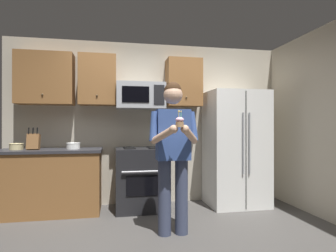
{
  "coord_description": "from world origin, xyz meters",
  "views": [
    {
      "loc": [
        -0.54,
        -2.9,
        1.24
      ],
      "look_at": [
        0.06,
        0.29,
        1.25
      ],
      "focal_mm": 30.23,
      "sensor_mm": 36.0,
      "label": 1
    }
  ],
  "objects_px": {
    "bowl_small_colored": "(16,146)",
    "person": "(173,148)",
    "oven_range": "(141,178)",
    "bowl_large_white": "(73,146)",
    "microwave": "(141,96)",
    "refrigerator": "(236,148)",
    "cupcake": "(180,122)",
    "knife_block": "(33,142)"
  },
  "relations": [
    {
      "from": "oven_range",
      "to": "bowl_large_white",
      "type": "xyz_separation_m",
      "value": [
        -0.98,
        0.01,
        0.51
      ]
    },
    {
      "from": "bowl_small_colored",
      "to": "person",
      "type": "distance_m",
      "value": 2.31
    },
    {
      "from": "microwave",
      "to": "bowl_large_white",
      "type": "relative_size",
      "value": 3.79
    },
    {
      "from": "refrigerator",
      "to": "bowl_large_white",
      "type": "relative_size",
      "value": 9.23
    },
    {
      "from": "refrigerator",
      "to": "bowl_large_white",
      "type": "distance_m",
      "value": 2.49
    },
    {
      "from": "person",
      "to": "cupcake",
      "type": "xyz_separation_m",
      "value": [
        -0.0,
        -0.33,
        0.3
      ]
    },
    {
      "from": "oven_range",
      "to": "microwave",
      "type": "height_order",
      "value": "microwave"
    },
    {
      "from": "oven_range",
      "to": "bowl_small_colored",
      "type": "xyz_separation_m",
      "value": [
        -1.75,
        0.03,
        0.5
      ]
    },
    {
      "from": "bowl_large_white",
      "to": "cupcake",
      "type": "distance_m",
      "value": 1.92
    },
    {
      "from": "bowl_large_white",
      "to": "person",
      "type": "distance_m",
      "value": 1.66
    },
    {
      "from": "knife_block",
      "to": "cupcake",
      "type": "xyz_separation_m",
      "value": [
        1.78,
        -1.38,
        0.26
      ]
    },
    {
      "from": "cupcake",
      "to": "oven_range",
      "type": "bearing_deg",
      "value": 100.83
    },
    {
      "from": "bowl_large_white",
      "to": "microwave",
      "type": "bearing_deg",
      "value": 6.36
    },
    {
      "from": "bowl_small_colored",
      "to": "cupcake",
      "type": "xyz_separation_m",
      "value": [
        2.02,
        -1.44,
        0.33
      ]
    },
    {
      "from": "bowl_large_white",
      "to": "person",
      "type": "height_order",
      "value": "person"
    },
    {
      "from": "microwave",
      "to": "knife_block",
      "type": "xyz_separation_m",
      "value": [
        -1.51,
        -0.15,
        -0.69
      ]
    },
    {
      "from": "bowl_large_white",
      "to": "person",
      "type": "bearing_deg",
      "value": -40.89
    },
    {
      "from": "refrigerator",
      "to": "cupcake",
      "type": "height_order",
      "value": "refrigerator"
    },
    {
      "from": "oven_range",
      "to": "bowl_small_colored",
      "type": "relative_size",
      "value": 4.9
    },
    {
      "from": "knife_block",
      "to": "cupcake",
      "type": "distance_m",
      "value": 2.26
    },
    {
      "from": "microwave",
      "to": "cupcake",
      "type": "height_order",
      "value": "microwave"
    },
    {
      "from": "oven_range",
      "to": "knife_block",
      "type": "height_order",
      "value": "knife_block"
    },
    {
      "from": "refrigerator",
      "to": "bowl_small_colored",
      "type": "bearing_deg",
      "value": 178.71
    },
    {
      "from": "cupcake",
      "to": "refrigerator",
      "type": "bearing_deg",
      "value": 47.95
    },
    {
      "from": "oven_range",
      "to": "person",
      "type": "xyz_separation_m",
      "value": [
        0.27,
        -1.08,
        0.53
      ]
    },
    {
      "from": "refrigerator",
      "to": "knife_block",
      "type": "xyz_separation_m",
      "value": [
        -3.01,
        0.01,
        0.13
      ]
    },
    {
      "from": "bowl_large_white",
      "to": "person",
      "type": "xyz_separation_m",
      "value": [
        1.25,
        -1.09,
        0.03
      ]
    },
    {
      "from": "oven_range",
      "to": "microwave",
      "type": "xyz_separation_m",
      "value": [
        0.0,
        0.12,
        1.26
      ]
    },
    {
      "from": "bowl_large_white",
      "to": "bowl_small_colored",
      "type": "xyz_separation_m",
      "value": [
        -0.77,
        0.02,
        -0.0
      ]
    },
    {
      "from": "refrigerator",
      "to": "cupcake",
      "type": "distance_m",
      "value": 1.88
    },
    {
      "from": "microwave",
      "to": "bowl_small_colored",
      "type": "distance_m",
      "value": 1.91
    },
    {
      "from": "microwave",
      "to": "refrigerator",
      "type": "xyz_separation_m",
      "value": [
        1.5,
        -0.16,
        -0.82
      ]
    },
    {
      "from": "bowl_small_colored",
      "to": "person",
      "type": "xyz_separation_m",
      "value": [
        2.02,
        -1.11,
        0.03
      ]
    },
    {
      "from": "cupcake",
      "to": "bowl_large_white",
      "type": "bearing_deg",
      "value": 131.55
    },
    {
      "from": "microwave",
      "to": "knife_block",
      "type": "distance_m",
      "value": 1.67
    },
    {
      "from": "oven_range",
      "to": "bowl_small_colored",
      "type": "bearing_deg",
      "value": 178.88
    },
    {
      "from": "oven_range",
      "to": "cupcake",
      "type": "xyz_separation_m",
      "value": [
        0.27,
        -1.4,
        0.83
      ]
    },
    {
      "from": "bowl_small_colored",
      "to": "microwave",
      "type": "bearing_deg",
      "value": 2.78
    },
    {
      "from": "bowl_large_white",
      "to": "person",
      "type": "relative_size",
      "value": 0.11
    },
    {
      "from": "person",
      "to": "bowl_small_colored",
      "type": "bearing_deg",
      "value": 151.22
    },
    {
      "from": "microwave",
      "to": "refrigerator",
      "type": "relative_size",
      "value": 0.41
    },
    {
      "from": "knife_block",
      "to": "person",
      "type": "distance_m",
      "value": 2.07
    }
  ]
}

